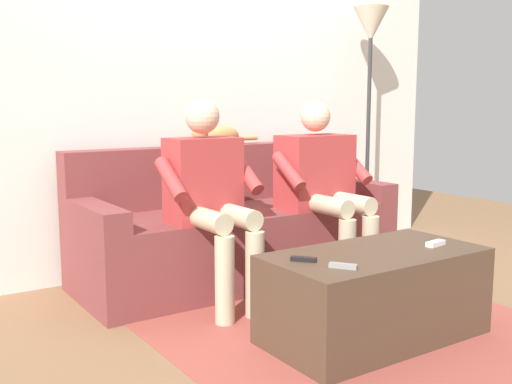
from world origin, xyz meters
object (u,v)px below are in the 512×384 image
Objects in this scene: remote_white at (436,243)px; couch at (236,231)px; cat_on_backrest at (217,135)px; remote_gray at (343,266)px; remote_black at (304,259)px; person_left_seated at (322,180)px; person_right_seated at (210,190)px; coffee_table at (374,295)px; floor_lamp at (370,47)px.

couch is at bearing -83.80° from remote_white.
remote_gray is (0.33, 1.61, -0.46)m from cat_on_backrest.
remote_gray is 1.05× the size of remote_black.
person_right_seated reaches higher than person_left_seated.
cat_on_backrest reaches higher than coffee_table.
remote_white reaches higher than coffee_table.
remote_white is at bearing 41.00° from remote_black.
cat_on_backrest reaches higher than remote_gray.
remote_white is at bearing 127.92° from person_right_seated.
person_right_seated is 9.96× the size of remote_white.
couch is at bearing 123.14° from remote_black.
person_right_seated is 10.02× the size of remote_black.
person_right_seated reaches higher than cat_on_backrest.
person_right_seated is 2.27× the size of cat_on_backrest.
person_right_seated reaches higher than couch.
floor_lamp is at bearing -162.16° from person_right_seated.
person_right_seated is at bearing 43.99° from couch.
coffee_table is at bearing -21.11° from remote_white.
person_right_seated is at bearing -59.76° from remote_white.
floor_lamp is at bearing -173.03° from couch.
remote_gray is (-0.08, 0.98, -0.21)m from person_right_seated.
person_left_seated is at bearing 97.31° from remote_black.
floor_lamp is (-1.66, -1.33, 1.08)m from remote_black.
cat_on_backrest is 0.27× the size of floor_lamp.
floor_lamp is (-0.88, -0.52, 0.87)m from person_left_seated.
remote_black is at bearing 74.40° from cat_on_backrest.
remote_gray is 2.45m from floor_lamp.
couch is 1.40m from remote_gray.
person_left_seated reaches higher than remote_gray.
couch reaches higher than remote_black.
cat_on_backrest is at bearing -90.65° from coffee_table.
person_right_seated is (0.79, 0.02, 0.00)m from person_left_seated.
person_left_seated is 0.77m from cat_on_backrest.
person_right_seated is 1.00m from remote_gray.
remote_black is at bearing -7.36° from coffee_table.
remote_black is 0.99× the size of remote_white.
floor_lamp is (-1.26, 0.10, 0.61)m from cat_on_backrest.
person_left_seated is 0.99× the size of person_right_seated.
remote_white is at bearing 166.57° from coffee_table.
coffee_table is 1.03m from person_right_seated.
floor_lamp is (-1.28, -0.16, 1.21)m from couch.
remote_gray reaches higher than coffee_table.
couch is 0.64m from person_left_seated.
floor_lamp is (-1.59, -1.51, 1.08)m from remote_gray.
remote_white is (0.07, 0.94, -0.20)m from person_left_seated.
floor_lamp reaches higher than cat_on_backrest.
remote_black is at bearing 38.78° from floor_lamp.
remote_white is 2.05m from floor_lamp.
cat_on_backrest is at bearing -4.48° from floor_lamp.
couch is 4.08× the size of cat_on_backrest.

